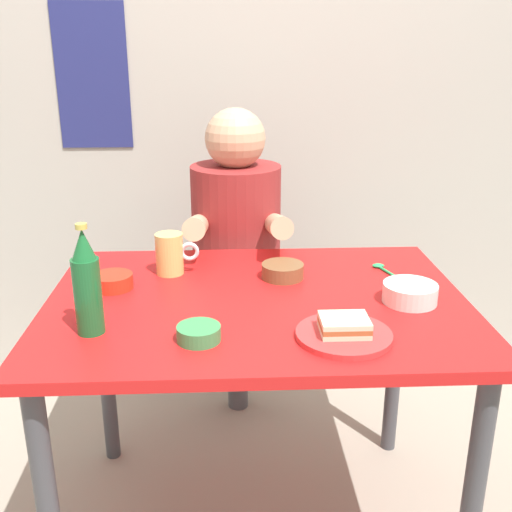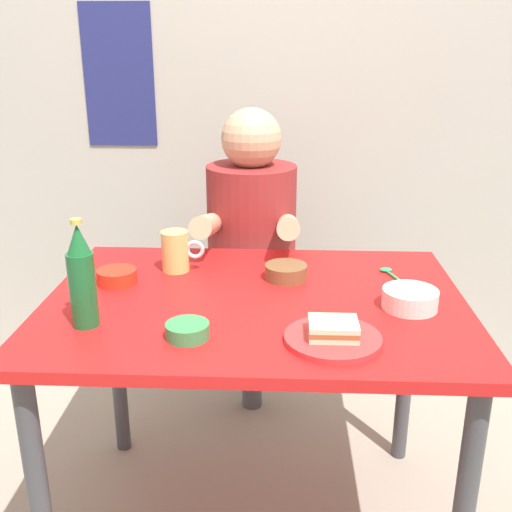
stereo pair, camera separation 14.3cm
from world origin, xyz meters
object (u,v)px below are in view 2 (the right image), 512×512
at_px(stool, 252,326).
at_px(condiment_bowl_brown, 286,271).
at_px(person_seated, 251,223).
at_px(beer_mug, 176,251).
at_px(beer_bottle, 82,278).
at_px(plate_orange, 333,339).
at_px(sandwich, 333,329).
at_px(dining_table, 255,330).

distance_m(stool, condiment_bowl_brown, 0.65).
bearing_deg(person_seated, stool, 90.00).
height_order(beer_mug, beer_bottle, beer_bottle).
bearing_deg(stool, person_seated, -90.00).
distance_m(stool, plate_orange, 0.98).
bearing_deg(beer_bottle, plate_orange, -5.68).
height_order(plate_orange, condiment_bowl_brown, condiment_bowl_brown).
relative_size(person_seated, plate_orange, 3.27).
bearing_deg(beer_mug, condiment_bowl_brown, -9.23).
bearing_deg(sandwich, condiment_bowl_brown, 105.62).
height_order(person_seated, plate_orange, person_seated).
xyz_separation_m(person_seated, plate_orange, (0.23, -0.85, -0.02)).
relative_size(beer_mug, beer_bottle, 0.48).
bearing_deg(stool, sandwich, -75.13).
distance_m(beer_mug, condiment_bowl_brown, 0.33).
relative_size(plate_orange, sandwich, 2.00).
distance_m(sandwich, beer_mug, 0.61).
relative_size(dining_table, person_seated, 1.53).
height_order(dining_table, beer_mug, beer_mug).
bearing_deg(beer_bottle, beer_mug, 67.66).
bearing_deg(plate_orange, person_seated, 105.05).
height_order(plate_orange, beer_bottle, beer_bottle).
bearing_deg(beer_mug, dining_table, -38.96).
distance_m(dining_table, person_seated, 0.63).
distance_m(stool, beer_bottle, 1.02).
relative_size(stool, condiment_bowl_brown, 3.75).
xyz_separation_m(stool, plate_orange, (0.23, -0.87, 0.40)).
bearing_deg(sandwich, beer_mug, 134.79).
bearing_deg(person_seated, beer_bottle, -113.71).
height_order(stool, plate_orange, plate_orange).
bearing_deg(condiment_bowl_brown, person_seated, 104.60).
distance_m(beer_bottle, condiment_bowl_brown, 0.58).
bearing_deg(stool, condiment_bowl_brown, -75.72).
xyz_separation_m(sandwich, beer_mug, (-0.43, 0.43, 0.03)).
xyz_separation_m(dining_table, sandwich, (0.19, -0.24, 0.13)).
bearing_deg(sandwich, dining_table, 128.34).
distance_m(sandwich, condiment_bowl_brown, 0.39).
xyz_separation_m(stool, condiment_bowl_brown, (0.12, -0.49, 0.41)).
xyz_separation_m(stool, beer_mug, (-0.20, -0.44, 0.45)).
relative_size(plate_orange, beer_bottle, 0.84).
xyz_separation_m(plate_orange, beer_bottle, (-0.58, 0.06, 0.11)).
height_order(person_seated, condiment_bowl_brown, person_seated).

